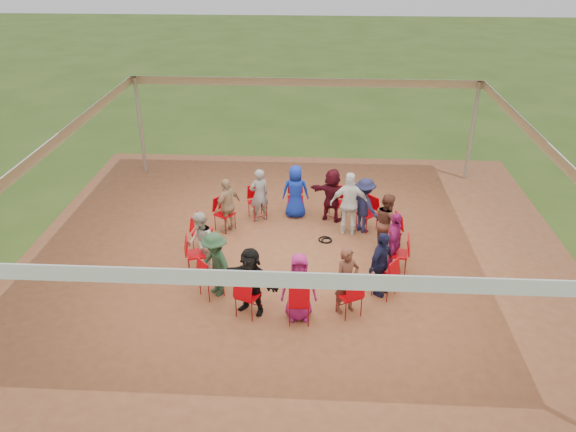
# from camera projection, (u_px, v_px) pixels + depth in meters

# --- Properties ---
(ground) EXTENTS (80.00, 80.00, 0.00)m
(ground) POSITION_uv_depth(u_px,v_px,m) (297.00, 259.00, 13.15)
(ground) COLOR #334D18
(ground) RESTS_ON ground
(dirt_patch) EXTENTS (13.00, 13.00, 0.00)m
(dirt_patch) POSITION_uv_depth(u_px,v_px,m) (297.00, 259.00, 13.15)
(dirt_patch) COLOR brown
(dirt_patch) RESTS_ON ground
(tent) EXTENTS (10.33, 10.33, 3.00)m
(tent) POSITION_uv_depth(u_px,v_px,m) (298.00, 165.00, 12.06)
(tent) COLOR #B2B2B7
(tent) RESTS_ON ground
(chair_0) EXTENTS (0.50, 0.49, 0.90)m
(chair_0) POSITION_uv_depth(u_px,v_px,m) (398.00, 254.00, 12.49)
(chair_0) COLOR #C30008
(chair_0) RESTS_ON ground
(chair_1) EXTENTS (0.54, 0.53, 0.90)m
(chair_1) POSITION_uv_depth(u_px,v_px,m) (391.00, 232.00, 13.41)
(chair_1) COLOR #C30008
(chair_1) RESTS_ON ground
(chair_2) EXTENTS (0.61, 0.61, 0.90)m
(chair_2) POSITION_uv_depth(u_px,v_px,m) (367.00, 214.00, 14.23)
(chair_2) COLOR #C30008
(chair_2) RESTS_ON ground
(chair_3) EXTENTS (0.56, 0.57, 0.90)m
(chair_3) POSITION_uv_depth(u_px,v_px,m) (334.00, 203.00, 14.80)
(chair_3) COLOR #C30008
(chair_3) RESTS_ON ground
(chair_4) EXTENTS (0.44, 0.46, 0.90)m
(chair_4) POSITION_uv_depth(u_px,v_px,m) (295.00, 199.00, 15.00)
(chair_4) COLOR #C30008
(chair_4) RESTS_ON ground
(chair_5) EXTENTS (0.58, 0.59, 0.90)m
(chair_5) POSITION_uv_depth(u_px,v_px,m) (258.00, 203.00, 14.79)
(chair_5) COLOR #C30008
(chair_5) RESTS_ON ground
(chair_6) EXTENTS (0.60, 0.60, 0.90)m
(chair_6) POSITION_uv_depth(u_px,v_px,m) (225.00, 214.00, 14.22)
(chair_6) COLOR #C30008
(chair_6) RESTS_ON ground
(chair_7) EXTENTS (0.50, 0.49, 0.90)m
(chair_7) POSITION_uv_depth(u_px,v_px,m) (202.00, 232.00, 13.40)
(chair_7) COLOR #C30008
(chair_7) RESTS_ON ground
(chair_8) EXTENTS (0.54, 0.53, 0.90)m
(chair_8) POSITION_uv_depth(u_px,v_px,m) (196.00, 254.00, 12.48)
(chair_8) COLOR #C30008
(chair_8) RESTS_ON ground
(chair_9) EXTENTS (0.61, 0.61, 0.90)m
(chair_9) POSITION_uv_depth(u_px,v_px,m) (211.00, 277.00, 11.66)
(chair_9) COLOR #C30008
(chair_9) RESTS_ON ground
(chair_10) EXTENTS (0.56, 0.57, 0.90)m
(chair_10) POSITION_uv_depth(u_px,v_px,m) (248.00, 295.00, 11.09)
(chair_10) COLOR #C30008
(chair_10) RESTS_ON ground
(chair_11) EXTENTS (0.44, 0.46, 0.90)m
(chair_11) POSITION_uv_depth(u_px,v_px,m) (299.00, 302.00, 10.89)
(chair_11) COLOR #C30008
(chair_11) RESTS_ON ground
(chair_12) EXTENTS (0.58, 0.59, 0.90)m
(chair_12) POSITION_uv_depth(u_px,v_px,m) (349.00, 295.00, 11.10)
(chair_12) COLOR #C30008
(chair_12) RESTS_ON ground
(chair_13) EXTENTS (0.60, 0.60, 0.90)m
(chair_13) POSITION_uv_depth(u_px,v_px,m) (385.00, 277.00, 11.67)
(chair_13) COLOR #C30008
(chair_13) RESTS_ON ground
(person_seated_0) EXTENTS (0.57, 0.91, 1.44)m
(person_seated_0) POSITION_uv_depth(u_px,v_px,m) (394.00, 243.00, 12.39)
(person_seated_0) COLOR #951861
(person_seated_0) RESTS_ON ground
(person_seated_1) EXTENTS (0.58, 0.79, 1.44)m
(person_seated_1) POSITION_uv_depth(u_px,v_px,m) (387.00, 222.00, 13.26)
(person_seated_1) COLOR #562D21
(person_seated_1) RESTS_ON ground
(person_seated_2) EXTENTS (0.97, 1.00, 1.44)m
(person_seated_2) POSITION_uv_depth(u_px,v_px,m) (364.00, 205.00, 14.04)
(person_seated_2) COLOR #191C3D
(person_seated_2) RESTS_ON ground
(person_seated_3) EXTENTS (1.43, 0.97, 1.44)m
(person_seated_3) POSITION_uv_depth(u_px,v_px,m) (332.00, 195.00, 14.57)
(person_seated_3) COLOR #450B16
(person_seated_3) RESTS_ON ground
(person_seated_4) EXTENTS (0.73, 0.43, 1.44)m
(person_seated_4) POSITION_uv_depth(u_px,v_px,m) (296.00, 192.00, 14.76)
(person_seated_4) COLOR #0F279E
(person_seated_4) RESTS_ON ground
(person_seated_5) EXTENTS (0.63, 0.56, 1.44)m
(person_seated_5) POSITION_uv_depth(u_px,v_px,m) (259.00, 195.00, 14.57)
(person_seated_5) COLOR slate
(person_seated_5) RESTS_ON ground
(person_seated_6) EXTENTS (0.84, 0.94, 1.44)m
(person_seated_6) POSITION_uv_depth(u_px,v_px,m) (228.00, 206.00, 14.03)
(person_seated_6) COLOR tan
(person_seated_6) RESTS_ON ground
(person_seated_7) EXTENTS (0.58, 0.79, 1.44)m
(person_seated_7) POSITION_uv_depth(u_px,v_px,m) (201.00, 243.00, 12.38)
(person_seated_7) COLOR #B0AD9E
(person_seated_7) RESTS_ON ground
(person_seated_8) EXTENTS (0.97, 1.00, 1.44)m
(person_seated_8) POSITION_uv_depth(u_px,v_px,m) (215.00, 264.00, 11.60)
(person_seated_8) COLOR #23442A
(person_seated_8) RESTS_ON ground
(person_seated_9) EXTENTS (1.43, 0.97, 1.44)m
(person_seated_9) POSITION_uv_depth(u_px,v_px,m) (251.00, 281.00, 11.06)
(person_seated_9) COLOR black
(person_seated_9) RESTS_ON ground
(person_seated_10) EXTENTS (0.73, 0.43, 1.44)m
(person_seated_10) POSITION_uv_depth(u_px,v_px,m) (299.00, 287.00, 10.87)
(person_seated_10) COLOR #951861
(person_seated_10) RESTS_ON ground
(person_seated_11) EXTENTS (0.63, 0.56, 1.44)m
(person_seated_11) POSITION_uv_depth(u_px,v_px,m) (347.00, 281.00, 11.07)
(person_seated_11) COLOR #562D21
(person_seated_11) RESTS_ON ground
(person_seated_12) EXTENTS (0.84, 0.94, 1.44)m
(person_seated_12) POSITION_uv_depth(u_px,v_px,m) (381.00, 264.00, 11.61)
(person_seated_12) COLOR #191C3D
(person_seated_12) RESTS_ON ground
(standing_person) EXTENTS (0.99, 0.54, 1.66)m
(standing_person) POSITION_uv_depth(u_px,v_px,m) (350.00, 204.00, 13.87)
(standing_person) COLOR white
(standing_person) RESTS_ON ground
(cable_coil) EXTENTS (0.41, 0.41, 0.03)m
(cable_coil) POSITION_uv_depth(u_px,v_px,m) (326.00, 240.00, 13.90)
(cable_coil) COLOR black
(cable_coil) RESTS_ON ground
(laptop) EXTENTS (0.31, 0.37, 0.23)m
(laptop) POSITION_uv_depth(u_px,v_px,m) (386.00, 244.00, 12.44)
(laptop) COLOR #B7B7BC
(laptop) RESTS_ON ground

